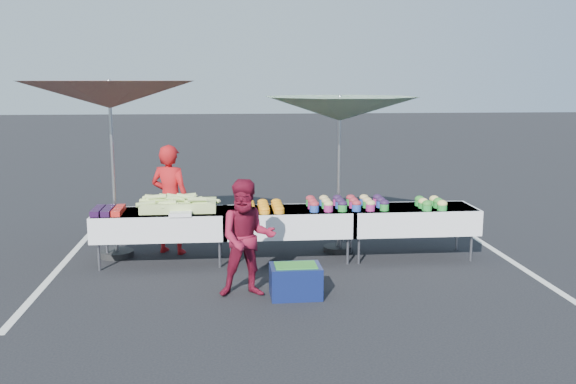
{
  "coord_description": "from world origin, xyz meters",
  "views": [
    {
      "loc": [
        -0.83,
        -8.95,
        2.59
      ],
      "look_at": [
        0.0,
        0.0,
        1.0
      ],
      "focal_mm": 40.0,
      "sensor_mm": 36.0,
      "label": 1
    }
  ],
  "objects": [
    {
      "name": "umbrella_left",
      "position": [
        -2.5,
        0.4,
        2.35
      ],
      "size": [
        3.14,
        3.14,
        2.59
      ],
      "rotation": [
        0.0,
        0.0,
        -0.28
      ],
      "color": "black",
      "rests_on": "ground"
    },
    {
      "name": "ground",
      "position": [
        0.0,
        0.0,
        0.0
      ],
      "size": [
        80.0,
        80.0,
        0.0
      ],
      "primitive_type": "plane",
      "color": "black"
    },
    {
      "name": "plastic_bags",
      "position": [
        -1.5,
        -0.3,
        0.78
      ],
      "size": [
        0.3,
        0.25,
        0.05
      ],
      "primitive_type": "cube",
      "color": "white",
      "rests_on": "table_left"
    },
    {
      "name": "vendor",
      "position": [
        -1.71,
        0.55,
        0.82
      ],
      "size": [
        0.7,
        0.6,
        1.64
      ],
      "primitive_type": "imported",
      "rotation": [
        0.0,
        0.0,
        2.73
      ],
      "color": "#AC1317",
      "rests_on": "ground"
    },
    {
      "name": "umbrella_right",
      "position": [
        0.8,
        0.4,
        2.14
      ],
      "size": [
        2.98,
        2.98,
        2.36
      ],
      "rotation": [
        0.0,
        0.0,
        -0.36
      ],
      "color": "black",
      "rests_on": "ground"
    },
    {
      "name": "stripe_left",
      "position": [
        -3.2,
        0.0,
        0.0
      ],
      "size": [
        0.1,
        5.0,
        0.0
      ],
      "primitive_type": "cube",
      "color": "silver",
      "rests_on": "ground"
    },
    {
      "name": "table_left",
      "position": [
        -1.8,
        0.0,
        0.58
      ],
      "size": [
        1.86,
        0.81,
        0.75
      ],
      "color": "white",
      "rests_on": "ground"
    },
    {
      "name": "bean_baskets",
      "position": [
        2.06,
        -0.1,
        0.82
      ],
      "size": [
        0.36,
        0.5,
        0.15
      ],
      "color": "green",
      "rests_on": "table_right"
    },
    {
      "name": "customer",
      "position": [
        -0.63,
        -1.5,
        0.71
      ],
      "size": [
        0.71,
        0.56,
        1.42
      ],
      "primitive_type": "imported",
      "rotation": [
        0.0,
        0.0,
        0.03
      ],
      "color": "maroon",
      "rests_on": "ground"
    },
    {
      "name": "storage_bin",
      "position": [
        -0.06,
        -1.6,
        0.21
      ],
      "size": [
        0.61,
        0.45,
        0.4
      ],
      "rotation": [
        0.0,
        0.0,
        0.02
      ],
      "color": "#0E1848",
      "rests_on": "ground"
    },
    {
      "name": "table_center",
      "position": [
        0.0,
        0.0,
        0.58
      ],
      "size": [
        1.86,
        0.81,
        0.75
      ],
      "color": "white",
      "rests_on": "ground"
    },
    {
      "name": "stripe_right",
      "position": [
        3.2,
        0.0,
        0.0
      ],
      "size": [
        0.1,
        5.0,
        0.0
      ],
      "primitive_type": "cube",
      "color": "silver",
      "rests_on": "ground"
    },
    {
      "name": "potato_cups",
      "position": [
        0.85,
        0.0,
        0.83
      ],
      "size": [
        1.14,
        0.58,
        0.16
      ],
      "color": "#2447A8",
      "rests_on": "table_right"
    },
    {
      "name": "corn_pile",
      "position": [
        -1.56,
        0.04,
        0.84
      ],
      "size": [
        1.16,
        0.57,
        0.26
      ],
      "color": "#A3C866",
      "rests_on": "table_left"
    },
    {
      "name": "berry_punnets",
      "position": [
        -2.51,
        -0.06,
        0.79
      ],
      "size": [
        0.4,
        0.54,
        0.08
      ],
      "color": "black",
      "rests_on": "table_left"
    },
    {
      "name": "table_right",
      "position": [
        1.8,
        0.0,
        0.58
      ],
      "size": [
        1.86,
        0.81,
        0.75
      ],
      "color": "white",
      "rests_on": "ground"
    },
    {
      "name": "carrot_bowls",
      "position": [
        -0.35,
        -0.01,
        0.8
      ],
      "size": [
        0.55,
        0.69,
        0.11
      ],
      "color": "orange",
      "rests_on": "table_center"
    }
  ]
}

